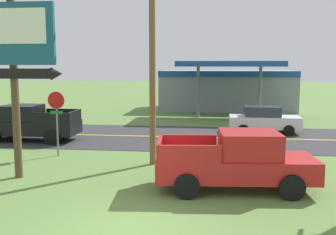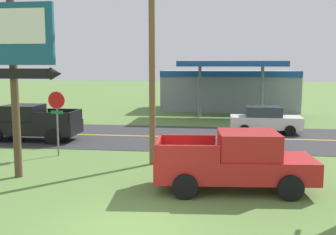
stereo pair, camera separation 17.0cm
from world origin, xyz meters
name	(u,v)px [view 1 (the left image)]	position (x,y,z in m)	size (l,w,h in m)	color
ground_plane	(131,229)	(0.00, 0.00, 0.00)	(180.00, 180.00, 0.00)	#5B7F3D
road_asphalt	(178,137)	(0.00, 13.00, 0.01)	(140.00, 8.00, 0.02)	#333335
road_centre_line	(178,137)	(0.00, 13.00, 0.02)	(126.00, 0.20, 0.01)	gold
motel_sign	(13,52)	(-5.03, 3.99, 4.57)	(3.51, 0.54, 6.58)	brown
stop_sign	(57,112)	(-5.02, 7.65, 2.03)	(0.80, 0.08, 2.95)	slate
utility_pole	(152,47)	(-0.48, 6.65, 4.82)	(1.62, 0.26, 9.12)	brown
gas_station	(227,89)	(3.13, 27.62, 1.94)	(12.00, 11.50, 4.40)	gray
pickup_red_parked_on_lawn	(237,161)	(2.83, 3.57, 0.96)	(5.35, 2.57, 1.96)	red
pickup_black_on_road	(29,123)	(-7.98, 11.00, 0.96)	(5.20, 2.24, 1.96)	black
car_white_mid_lane	(264,120)	(5.03, 15.00, 0.83)	(4.20, 2.00, 1.64)	silver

